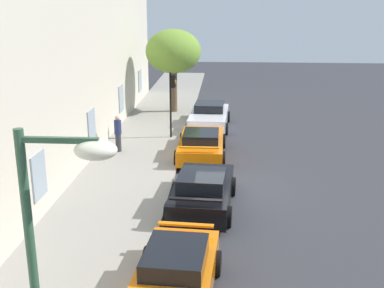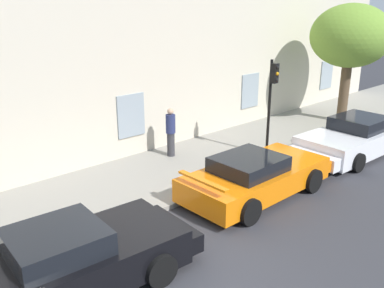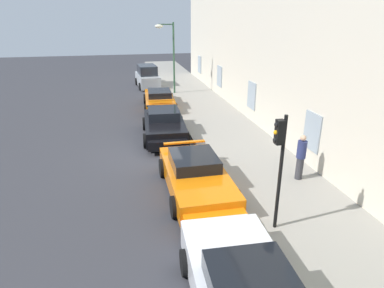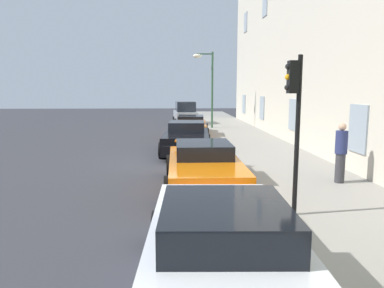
# 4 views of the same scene
# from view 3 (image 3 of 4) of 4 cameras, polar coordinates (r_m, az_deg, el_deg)

# --- Properties ---
(ground_plane) EXTENTS (80.00, 80.00, 0.00)m
(ground_plane) POSITION_cam_3_polar(r_m,az_deg,el_deg) (15.53, -6.96, -1.24)
(ground_plane) COLOR #333338
(sidewalk) EXTENTS (60.00, 3.96, 0.14)m
(sidewalk) POSITION_cam_3_polar(r_m,az_deg,el_deg) (16.34, 7.56, 0.15)
(sidewalk) COLOR gray
(sidewalk) RESTS_ON ground
(sportscar_red_lead) EXTENTS (5.13, 2.29, 1.29)m
(sportscar_red_lead) POSITION_cam_3_polar(r_m,az_deg,el_deg) (22.66, -5.61, 7.60)
(sportscar_red_lead) COLOR orange
(sportscar_red_lead) RESTS_ON ground
(sportscar_yellow_flank) EXTENTS (4.76, 2.39, 1.38)m
(sportscar_yellow_flank) POSITION_cam_3_polar(r_m,az_deg,el_deg) (16.91, -4.72, 2.98)
(sportscar_yellow_flank) COLOR black
(sportscar_yellow_flank) RESTS_ON ground
(sportscar_white_middle) EXTENTS (5.03, 2.23, 1.27)m
(sportscar_white_middle) POSITION_cam_3_polar(r_m,az_deg,el_deg) (11.64, 0.85, -5.92)
(sportscar_white_middle) COLOR orange
(sportscar_white_middle) RESTS_ON ground
(sportscar_tail_end) EXTENTS (5.12, 2.42, 1.36)m
(sportscar_tail_end) POSITION_cam_3_polar(r_m,az_deg,el_deg) (7.65, 8.75, -23.06)
(sportscar_tail_end) COLOR white
(sportscar_tail_end) RESTS_ON ground
(hatchback_parked) EXTENTS (3.99, 2.02, 1.86)m
(hatchback_parked) POSITION_cam_3_polar(r_m,az_deg,el_deg) (29.48, -7.60, 11.22)
(hatchback_parked) COLOR #B2B7BC
(hatchback_parked) RESTS_ON ground
(traffic_light) EXTENTS (0.22, 0.36, 3.38)m
(traffic_light) POSITION_cam_3_polar(r_m,az_deg,el_deg) (9.18, 14.70, -1.62)
(traffic_light) COLOR black
(traffic_light) RESTS_ON sidewalk
(street_lamp) EXTENTS (0.44, 1.42, 5.21)m
(street_lamp) POSITION_cam_3_polar(r_m,az_deg,el_deg) (25.93, -4.16, 16.54)
(street_lamp) COLOR #2D5138
(street_lamp) RESTS_ON sidewalk
(pedestrian_admiring) EXTENTS (0.43, 0.43, 1.74)m
(pedestrian_admiring) POSITION_cam_3_polar(r_m,az_deg,el_deg) (12.89, 18.06, -2.06)
(pedestrian_admiring) COLOR #333338
(pedestrian_admiring) RESTS_ON sidewalk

